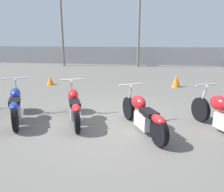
{
  "coord_description": "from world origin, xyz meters",
  "views": [
    {
      "loc": [
        0.7,
        -4.93,
        2.02
      ],
      "look_at": [
        0.0,
        0.16,
        0.65
      ],
      "focal_mm": 35.0,
      "sensor_mm": 36.0,
      "label": 1
    }
  ],
  "objects_px": {
    "light_pole_left": "(139,10)",
    "motorcycle_slot_3": "(143,114)",
    "traffic_cone_far": "(50,81)",
    "motorcycle_slot_1": "(16,105)",
    "traffic_cone_near": "(176,81)",
    "motorcycle_slot_2": "(74,106)",
    "light_pole_right": "(61,10)"
  },
  "relations": [
    {
      "from": "light_pole_left",
      "to": "motorcycle_slot_3",
      "type": "xyz_separation_m",
      "value": [
        0.36,
        -11.41,
        -3.44
      ]
    },
    {
      "from": "motorcycle_slot_3",
      "to": "traffic_cone_far",
      "type": "bearing_deg",
      "value": 105.87
    },
    {
      "from": "motorcycle_slot_1",
      "to": "traffic_cone_near",
      "type": "height_order",
      "value": "motorcycle_slot_1"
    },
    {
      "from": "light_pole_left",
      "to": "motorcycle_slot_2",
      "type": "distance_m",
      "value": 11.64
    },
    {
      "from": "light_pole_right",
      "to": "traffic_cone_far",
      "type": "distance_m",
      "value": 7.97
    },
    {
      "from": "motorcycle_slot_3",
      "to": "traffic_cone_far",
      "type": "xyz_separation_m",
      "value": [
        -4.07,
        4.5,
        -0.22
      ]
    },
    {
      "from": "light_pole_right",
      "to": "traffic_cone_near",
      "type": "distance_m",
      "value": 10.43
    },
    {
      "from": "motorcycle_slot_2",
      "to": "light_pole_left",
      "type": "bearing_deg",
      "value": 61.29
    },
    {
      "from": "light_pole_right",
      "to": "traffic_cone_near",
      "type": "relative_size",
      "value": 12.55
    },
    {
      "from": "motorcycle_slot_2",
      "to": "traffic_cone_far",
      "type": "bearing_deg",
      "value": 98.2
    },
    {
      "from": "motorcycle_slot_2",
      "to": "traffic_cone_near",
      "type": "height_order",
      "value": "motorcycle_slot_2"
    },
    {
      "from": "motorcycle_slot_3",
      "to": "traffic_cone_near",
      "type": "bearing_deg",
      "value": 47.41
    },
    {
      "from": "light_pole_right",
      "to": "motorcycle_slot_3",
      "type": "relative_size",
      "value": 3.42
    },
    {
      "from": "light_pole_right",
      "to": "traffic_cone_near",
      "type": "height_order",
      "value": "light_pole_right"
    },
    {
      "from": "light_pole_left",
      "to": "motorcycle_slot_3",
      "type": "distance_m",
      "value": 11.92
    },
    {
      "from": "motorcycle_slot_2",
      "to": "motorcycle_slot_3",
      "type": "xyz_separation_m",
      "value": [
        1.67,
        -0.36,
        -0.01
      ]
    },
    {
      "from": "motorcycle_slot_2",
      "to": "traffic_cone_far",
      "type": "relative_size",
      "value": 5.19
    },
    {
      "from": "light_pole_right",
      "to": "traffic_cone_near",
      "type": "bearing_deg",
      "value": -41.61
    },
    {
      "from": "motorcycle_slot_2",
      "to": "traffic_cone_near",
      "type": "xyz_separation_m",
      "value": [
        3.08,
        4.45,
        -0.14
      ]
    },
    {
      "from": "motorcycle_slot_1",
      "to": "motorcycle_slot_2",
      "type": "bearing_deg",
      "value": -21.78
    },
    {
      "from": "light_pole_right",
      "to": "motorcycle_slot_1",
      "type": "relative_size",
      "value": 3.56
    },
    {
      "from": "motorcycle_slot_1",
      "to": "traffic_cone_far",
      "type": "relative_size",
      "value": 5.03
    },
    {
      "from": "light_pole_right",
      "to": "motorcycle_slot_1",
      "type": "xyz_separation_m",
      "value": [
        2.79,
        -11.09,
        -3.5
      ]
    },
    {
      "from": "light_pole_left",
      "to": "motorcycle_slot_2",
      "type": "xyz_separation_m",
      "value": [
        -1.31,
        -11.05,
        -3.44
      ]
    },
    {
      "from": "traffic_cone_near",
      "to": "light_pole_left",
      "type": "bearing_deg",
      "value": 104.96
    },
    {
      "from": "light_pole_right",
      "to": "motorcycle_slot_1",
      "type": "height_order",
      "value": "light_pole_right"
    },
    {
      "from": "motorcycle_slot_2",
      "to": "traffic_cone_near",
      "type": "bearing_deg",
      "value": 33.41
    },
    {
      "from": "motorcycle_slot_1",
      "to": "traffic_cone_far",
      "type": "height_order",
      "value": "motorcycle_slot_1"
    },
    {
      "from": "motorcycle_slot_2",
      "to": "traffic_cone_far",
      "type": "xyz_separation_m",
      "value": [
        -2.4,
        4.14,
        -0.22
      ]
    },
    {
      "from": "motorcycle_slot_1",
      "to": "traffic_cone_near",
      "type": "relative_size",
      "value": 3.52
    },
    {
      "from": "light_pole_right",
      "to": "motorcycle_slot_3",
      "type": "xyz_separation_m",
      "value": [
        5.89,
        -11.29,
        -3.52
      ]
    },
    {
      "from": "motorcycle_slot_1",
      "to": "traffic_cone_far",
      "type": "xyz_separation_m",
      "value": [
        -0.97,
        4.29,
        -0.24
      ]
    }
  ]
}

